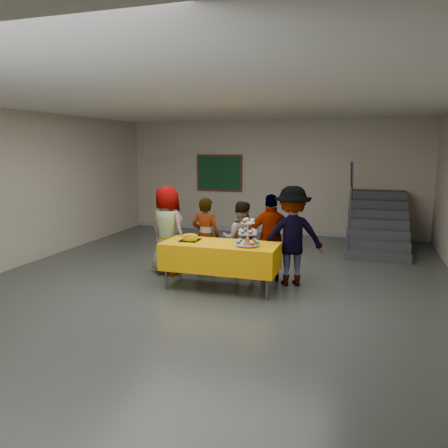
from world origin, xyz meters
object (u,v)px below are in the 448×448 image
(schoolchild_d, at_px, (271,238))
(schoolchild_e, at_px, (292,236))
(cupcake_stand, at_px, (248,236))
(schoolchild_b, at_px, (206,236))
(schoolchild_c, at_px, (240,239))
(noticeboard, at_px, (219,173))
(staircase, at_px, (377,226))
(bake_table, at_px, (220,256))
(bear_cake, at_px, (190,237))
(schoolchild_a, at_px, (168,230))

(schoolchild_d, distance_m, schoolchild_e, 0.39)
(cupcake_stand, distance_m, schoolchild_b, 1.27)
(schoolchild_c, xyz_separation_m, noticeboard, (-1.75, 4.12, 0.92))
(staircase, bearing_deg, bake_table, -121.73)
(schoolchild_d, xyz_separation_m, staircase, (1.81, 3.37, -0.27))
(staircase, bearing_deg, bear_cake, -127.05)
(bear_cake, distance_m, staircase, 5.08)
(schoolchild_a, bearing_deg, schoolchild_e, -159.16)
(schoolchild_a, xyz_separation_m, staircase, (3.72, 3.48, -0.32))
(bear_cake, bearing_deg, schoolchild_d, 28.40)
(cupcake_stand, relative_size, schoolchild_a, 0.28)
(schoolchild_a, distance_m, schoolchild_e, 2.27)
(bake_table, xyz_separation_m, schoolchild_e, (1.07, 0.59, 0.28))
(schoolchild_d, relative_size, schoolchild_e, 0.91)
(bear_cake, height_order, schoolchild_c, schoolchild_c)
(schoolchild_a, xyz_separation_m, noticeboard, (-0.43, 4.32, 0.79))
(noticeboard, bearing_deg, staircase, -11.40)
(schoolchild_b, distance_m, schoolchild_e, 1.58)
(bake_table, bearing_deg, staircase, 58.27)
(noticeboard, bearing_deg, schoolchild_a, -84.35)
(schoolchild_e, bearing_deg, schoolchild_a, -19.59)
(cupcake_stand, bearing_deg, noticeboard, 112.94)
(schoolchild_a, distance_m, noticeboard, 4.41)
(schoolchild_d, xyz_separation_m, noticeboard, (-2.33, 4.21, 0.84))
(schoolchild_c, relative_size, noticeboard, 1.05)
(schoolchild_b, height_order, staircase, staircase)
(noticeboard, bearing_deg, schoolchild_e, -57.96)
(bake_table, bearing_deg, schoolchild_a, 154.08)
(schoolchild_a, relative_size, schoolchild_b, 1.13)
(schoolchild_b, height_order, schoolchild_e, schoolchild_e)
(cupcake_stand, xyz_separation_m, staircase, (2.04, 4.14, -0.45))
(schoolchild_c, relative_size, staircase, 0.57)
(schoolchild_a, distance_m, staircase, 5.11)
(schoolchild_b, xyz_separation_m, schoolchild_e, (1.57, -0.10, 0.12))
(schoolchild_b, bearing_deg, bear_cake, 88.28)
(schoolchild_a, height_order, staircase, staircase)
(bear_cake, xyz_separation_m, schoolchild_c, (0.66, 0.76, -0.15))
(bake_table, bearing_deg, noticeboard, 108.39)
(bear_cake, height_order, schoolchild_a, schoolchild_a)
(bake_table, distance_m, noticeboard, 5.27)
(bake_table, relative_size, staircase, 0.78)
(cupcake_stand, xyz_separation_m, schoolchild_a, (-1.68, 0.66, -0.13))
(cupcake_stand, xyz_separation_m, schoolchild_d, (0.22, 0.77, -0.18))
(bear_cake, xyz_separation_m, schoolchild_d, (1.24, 0.67, -0.07))
(bear_cake, xyz_separation_m, staircase, (3.05, 4.04, -0.34))
(bake_table, relative_size, bear_cake, 5.25)
(bear_cake, bearing_deg, staircase, 52.95)
(cupcake_stand, height_order, schoolchild_b, schoolchild_b)
(schoolchild_d, height_order, staircase, staircase)
(schoolchild_c, bearing_deg, schoolchild_e, 155.91)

